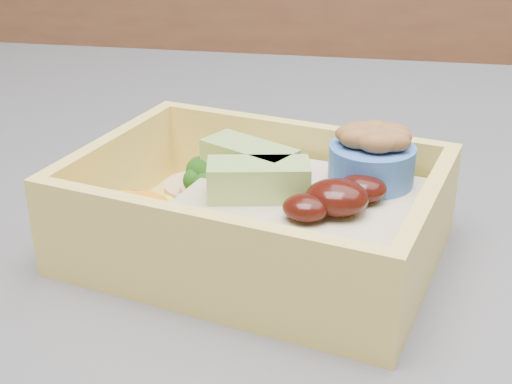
# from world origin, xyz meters

# --- Properties ---
(bento_box) EXTENTS (0.22, 0.18, 0.07)m
(bento_box) POSITION_xyz_m (-0.16, -0.12, 0.95)
(bento_box) COLOR #EBCF61
(bento_box) RESTS_ON island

